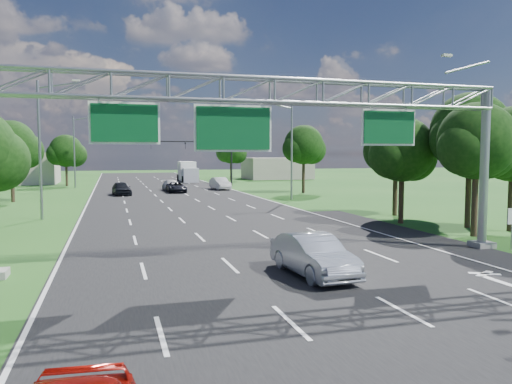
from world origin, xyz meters
name	(u,v)px	position (x,y,z in m)	size (l,w,h in m)	color
ground	(199,214)	(0.00, 30.00, 0.00)	(220.00, 220.00, 0.00)	#1F5519
road	(199,214)	(0.00, 30.00, 0.00)	(18.00, 180.00, 0.02)	black
road_flare	(435,242)	(10.20, 14.00, 0.00)	(3.00, 30.00, 0.02)	black
sign_gantry	(274,105)	(0.33, 12.00, 6.89)	(23.50, 1.00, 9.56)	gray
traffic_signal	(209,151)	(7.48, 65.00, 5.17)	(12.21, 0.24, 7.00)	black
streetlight_l_near	(42,143)	(-11.30, 30.00, 5.58)	(2.97, 0.22, 10.16)	gray
streetlight_l_far	(76,148)	(-11.30, 65.00, 5.58)	(2.97, 0.22, 10.16)	gray
streetlight_r_mid	(290,146)	(11.30, 40.00, 5.58)	(2.97, 0.22, 10.16)	gray
tree_cluster_right	(448,145)	(14.80, 19.19, 5.31)	(9.91, 14.60, 8.68)	#2D2116
tree_verge_lb	(12,147)	(-15.92, 45.04, 5.41)	(5.76, 4.80, 8.06)	#2D2116
tree_verge_lc	(67,152)	(-12.92, 70.04, 4.98)	(5.76, 4.80, 7.62)	#2D2116
tree_verge_rd	(304,147)	(16.08, 48.04, 5.63)	(5.76, 4.80, 8.28)	#2D2116
tree_verge_re	(231,151)	(14.08, 78.04, 5.20)	(5.76, 4.80, 7.84)	#2D2116
building_left	(10,168)	(-22.00, 78.00, 2.50)	(14.00, 10.00, 5.00)	#A69C8B
building_right	(277,168)	(24.00, 82.00, 2.00)	(12.00, 9.00, 4.00)	#A69C8B
silver_sedan	(313,255)	(0.96, 8.94, 0.81)	(1.71, 4.90, 1.62)	#AEB2BA
car_queue_a	(171,185)	(0.91, 56.44, 0.66)	(1.86, 4.58, 1.33)	beige
car_queue_b	(176,187)	(1.10, 52.88, 0.65)	(2.16, 4.69, 1.30)	black
car_queue_c	(122,188)	(-5.50, 50.59, 0.78)	(1.85, 4.59, 1.56)	black
car_queue_d	(220,183)	(7.37, 56.41, 0.81)	(1.71, 4.90, 1.61)	silver
box_truck	(187,172)	(6.08, 77.40, 1.65)	(2.88, 9.15, 3.43)	white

